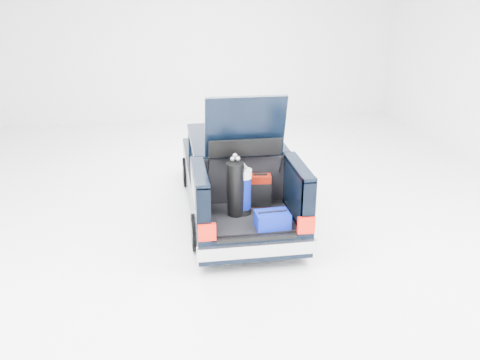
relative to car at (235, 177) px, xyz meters
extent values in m
plane|color=white|center=(0.00, -0.11, -0.67)|extent=(14.00, 14.00, 0.00)
cube|color=black|center=(0.00, 0.54, -0.17)|extent=(1.75, 3.00, 0.70)
cube|color=black|center=(0.00, 2.11, -0.27)|extent=(1.70, 0.30, 0.50)
cube|color=#B1B1B8|center=(0.00, 2.25, -0.34)|extent=(1.72, 0.10, 0.22)
cube|color=black|center=(0.00, 0.04, 0.45)|extent=(1.55, 1.95, 0.54)
cube|color=black|center=(0.00, 0.04, 0.74)|extent=(1.62, 2.05, 0.06)
cube|color=black|center=(0.00, -1.61, -0.32)|extent=(1.75, 1.30, 0.40)
cube|color=black|center=(0.00, -1.59, -0.10)|extent=(1.32, 1.18, 0.05)
cube|color=black|center=(-0.78, -1.61, 0.30)|extent=(0.20, 1.30, 0.85)
cube|color=black|center=(0.78, -1.61, 0.30)|extent=(0.20, 1.30, 0.85)
cube|color=black|center=(-0.78, -1.61, 0.74)|extent=(0.20, 1.30, 0.06)
cube|color=black|center=(0.78, -1.61, 0.74)|extent=(0.20, 1.30, 0.06)
cube|color=black|center=(0.00, -0.99, 0.30)|extent=(1.36, 0.08, 0.84)
cube|color=#B1B1B8|center=(0.00, -2.29, -0.29)|extent=(1.80, 0.12, 0.20)
cube|color=#B81407|center=(-0.74, -2.26, 0.05)|extent=(0.26, 0.07, 0.26)
cube|color=#B81407|center=(0.74, -2.26, 0.05)|extent=(0.26, 0.07, 0.26)
cube|color=black|center=(0.00, -2.25, -0.12)|extent=(1.20, 0.06, 0.06)
cube|color=black|center=(0.00, -1.16, 1.29)|extent=(1.28, 0.33, 1.03)
cube|color=black|center=(0.00, -1.12, 1.43)|extent=(0.95, 0.17, 0.54)
cylinder|color=black|center=(-0.82, 1.34, -0.36)|extent=(0.20, 0.62, 0.62)
cylinder|color=slate|center=(-0.82, 1.34, -0.36)|extent=(0.23, 0.36, 0.36)
cylinder|color=black|center=(0.82, 1.34, -0.36)|extent=(0.20, 0.62, 0.62)
cylinder|color=slate|center=(0.82, 1.34, -0.36)|extent=(0.23, 0.36, 0.36)
cylinder|color=black|center=(-0.82, -1.46, -0.36)|extent=(0.20, 0.62, 0.62)
cylinder|color=slate|center=(-0.82, -1.46, -0.36)|extent=(0.23, 0.36, 0.36)
cylinder|color=black|center=(0.82, -1.46, -0.36)|extent=(0.20, 0.62, 0.62)
cylinder|color=slate|center=(0.82, -1.46, -0.36)|extent=(0.23, 0.36, 0.36)
cube|color=#640D03|center=(0.25, -1.19, 0.20)|extent=(0.36, 0.25, 0.54)
cube|color=black|center=(0.25, -1.19, 0.48)|extent=(0.22, 0.07, 0.03)
cube|color=black|center=(0.25, -1.30, 0.14)|extent=(0.35, 0.06, 0.41)
cylinder|color=black|center=(-0.21, -1.50, 0.38)|extent=(0.37, 0.41, 0.92)
cube|color=white|center=(-0.21, -1.39, 0.41)|extent=(0.11, 0.05, 0.32)
sphere|color=#99999E|center=(-0.25, -1.48, 0.87)|extent=(0.08, 0.08, 0.08)
sphere|color=#99999E|center=(-0.18, -1.54, 0.89)|extent=(0.08, 0.08, 0.08)
cylinder|color=black|center=(-0.08, -1.46, -0.02)|extent=(0.26, 0.26, 0.10)
cylinder|color=#05127F|center=(-0.08, -1.46, 0.29)|extent=(0.24, 0.24, 0.54)
cylinder|color=white|center=(-0.08, -1.46, 0.61)|extent=(0.26, 0.26, 0.14)
sphere|color=#99999E|center=(-0.05, -1.44, 0.71)|extent=(0.06, 0.06, 0.06)
sphere|color=#99999E|center=(-0.08, -1.42, 0.75)|extent=(0.06, 0.06, 0.06)
cube|color=#05127F|center=(0.28, -2.01, 0.05)|extent=(0.53, 0.36, 0.25)
cylinder|color=black|center=(0.28, -2.01, 0.18)|extent=(0.45, 0.05, 0.03)
camera|label=1|loc=(-1.27, -8.79, 3.44)|focal=38.00mm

